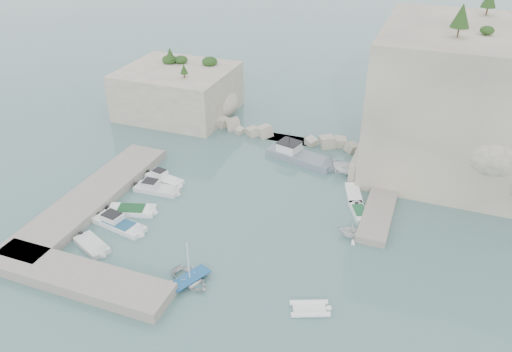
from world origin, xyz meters
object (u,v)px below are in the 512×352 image
(rowboat, at_px, (190,282))
(tender_east_d, at_px, (350,174))
(motorboat_d, at_px, (120,227))
(motorboat_e, at_px, (92,247))
(work_boat, at_px, (301,160))
(motorboat_a, at_px, (165,181))
(motorboat_c, at_px, (132,212))
(tender_east_b, at_px, (359,214))
(inflatable_dinghy, at_px, (310,310))
(tender_east_a, at_px, (353,237))
(tender_east_c, at_px, (353,196))
(motorboat_b, at_px, (157,191))

(rowboat, relative_size, tender_east_d, 0.95)
(motorboat_d, distance_m, motorboat_e, 3.90)
(rowboat, xyz_separation_m, work_boat, (2.79, 25.62, 0.00))
(motorboat_a, relative_size, motorboat_c, 0.98)
(motorboat_c, distance_m, tender_east_b, 24.73)
(inflatable_dinghy, distance_m, work_boat, 26.41)
(motorboat_a, bearing_deg, tender_east_a, 5.21)
(tender_east_b, distance_m, work_boat, 13.46)
(rowboat, bearing_deg, tender_east_b, -13.39)
(tender_east_a, relative_size, tender_east_b, 0.73)
(motorboat_c, distance_m, tender_east_c, 24.89)
(tender_east_d, bearing_deg, tender_east_c, -170.76)
(work_boat, bearing_deg, motorboat_b, -120.78)
(rowboat, bearing_deg, tender_east_d, 2.36)
(rowboat, relative_size, inflatable_dinghy, 1.19)
(motorboat_a, height_order, motorboat_d, same)
(inflatable_dinghy, relative_size, tender_east_b, 0.83)
(motorboat_a, bearing_deg, motorboat_c, -77.80)
(motorboat_e, relative_size, work_boat, 0.46)
(rowboat, height_order, work_boat, work_boat)
(motorboat_e, bearing_deg, tender_east_d, 72.88)
(tender_east_d, bearing_deg, motorboat_a, 108.83)
(inflatable_dinghy, bearing_deg, motorboat_c, 139.93)
(tender_east_c, bearing_deg, motorboat_c, 99.67)
(motorboat_d, xyz_separation_m, tender_east_a, (23.11, 6.88, 0.00))
(motorboat_a, xyz_separation_m, motorboat_e, (-0.29, -13.66, 0.00))
(motorboat_e, distance_m, work_boat, 28.35)
(rowboat, distance_m, tender_east_c, 22.25)
(motorboat_b, relative_size, tender_east_a, 1.83)
(motorboat_d, relative_size, work_boat, 0.67)
(motorboat_a, xyz_separation_m, tender_east_a, (23.37, -2.93, 0.00))
(rowboat, xyz_separation_m, tender_east_c, (10.90, 19.40, 0.00))
(motorboat_d, height_order, inflatable_dinghy, motorboat_d)
(inflatable_dinghy, bearing_deg, tender_east_d, 71.17)
(motorboat_d, height_order, tender_east_b, motorboat_d)
(tender_east_d, bearing_deg, work_boat, 72.40)
(motorboat_e, xyz_separation_m, tender_east_d, (20.90, 23.19, 0.00))
(rowboat, xyz_separation_m, tender_east_a, (12.35, 11.77, 0.00))
(motorboat_b, relative_size, work_boat, 0.58)
(tender_east_c, bearing_deg, rowboat, 132.15)
(motorboat_d, relative_size, inflatable_dinghy, 1.87)
(motorboat_c, relative_size, motorboat_e, 1.22)
(motorboat_b, height_order, tender_east_b, motorboat_b)
(motorboat_c, bearing_deg, motorboat_d, -101.01)
(motorboat_a, relative_size, work_boat, 0.54)
(tender_east_a, distance_m, tender_east_c, 7.76)
(motorboat_d, bearing_deg, rowboat, -13.95)
(tender_east_b, bearing_deg, motorboat_c, 83.97)
(motorboat_a, relative_size, motorboat_b, 0.94)
(motorboat_c, distance_m, tender_east_a, 23.75)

